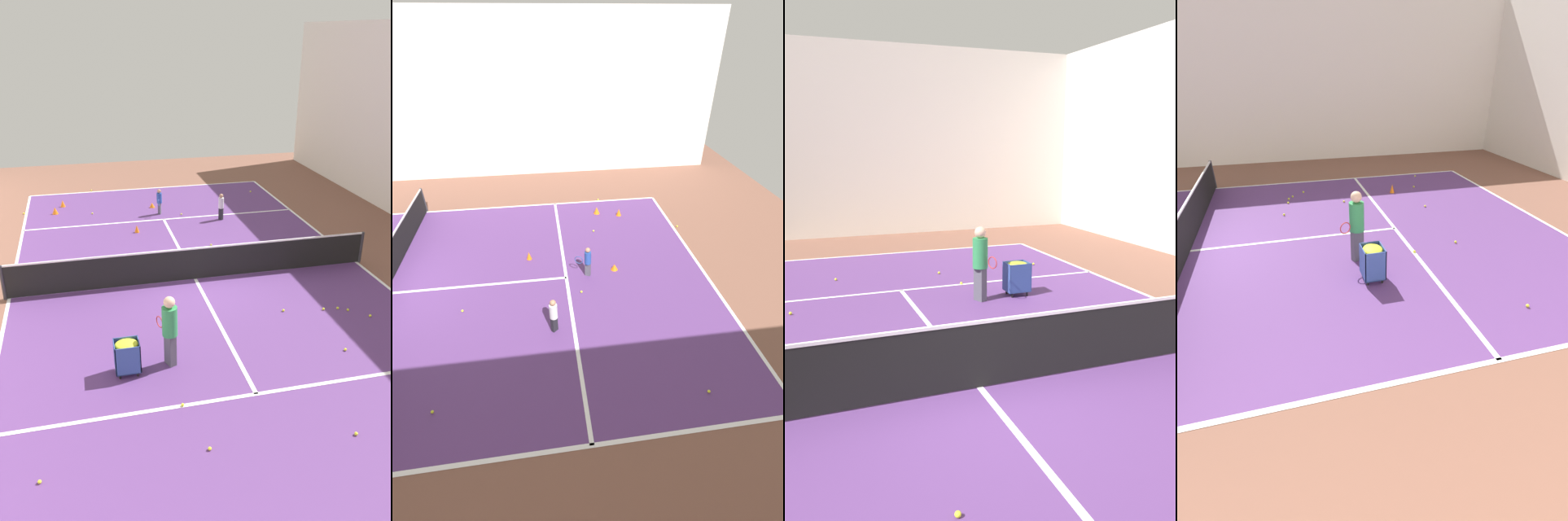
{
  "view_description": "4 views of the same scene",
  "coord_description": "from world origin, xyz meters",
  "views": [
    {
      "loc": [
        3.23,
        13.63,
        6.99
      ],
      "look_at": [
        0.0,
        0.0,
        0.63
      ],
      "focal_mm": 35.0,
      "sensor_mm": 36.0,
      "label": 1
    },
    {
      "loc": [
        -8.95,
        -4.99,
        7.01
      ],
      "look_at": [
        0.04,
        -6.3,
        0.59
      ],
      "focal_mm": 24.0,
      "sensor_mm": 36.0,
      "label": 2
    },
    {
      "loc": [
        -2.46,
        -6.52,
        3.52
      ],
      "look_at": [
        1.56,
        4.1,
        0.96
      ],
      "focal_mm": 35.0,
      "sensor_mm": 36.0,
      "label": 3
    },
    {
      "loc": [
        8.95,
        2.5,
        4.19
      ],
      "look_at": [
        2.55,
        4.22,
        0.48
      ],
      "focal_mm": 24.0,
      "sensor_mm": 36.0,
      "label": 4
    }
  ],
  "objects": [
    {
      "name": "tennis_net",
      "position": [
        0.0,
        0.0,
        0.55
      ],
      "size": [
        11.25,
        0.1,
        1.06
      ],
      "color": "#2D2D33",
      "rests_on": "ground"
    },
    {
      "name": "line_baseline_far",
      "position": [
        0.0,
        10.15,
        0.01
      ],
      "size": [
        10.95,
        0.1,
        0.0
      ],
      "primitive_type": "cube",
      "color": "white",
      "rests_on": "ground"
    },
    {
      "name": "tennis_ball_1",
      "position": [
        -4.99,
        8.15,
        0.04
      ],
      "size": [
        0.07,
        0.07,
        0.07
      ],
      "primitive_type": "sphere",
      "color": "yellow",
      "rests_on": "ground"
    },
    {
      "name": "tennis_ball_7",
      "position": [
        -3.38,
        2.7,
        0.04
      ],
      "size": [
        0.07,
        0.07,
        0.07
      ],
      "primitive_type": "sphere",
      "color": "yellow",
      "rests_on": "ground"
    },
    {
      "name": "tennis_ball_5",
      "position": [
        4.35,
        6.93,
        0.04
      ],
      "size": [
        0.07,
        0.07,
        0.07
      ],
      "primitive_type": "sphere",
      "color": "yellow",
      "rests_on": "ground"
    },
    {
      "name": "tennis_ball_2",
      "position": [
        -2.61,
        4.56,
        0.04
      ],
      "size": [
        0.07,
        0.07,
        0.07
      ],
      "primitive_type": "sphere",
      "color": "yellow",
      "rests_on": "ground"
    },
    {
      "name": "ground_plane",
      "position": [
        0.0,
        0.0,
        0.0
      ],
      "size": [
        32.05,
        32.05,
        0.0
      ],
      "primitive_type": "plane",
      "color": "brown"
    },
    {
      "name": "line_service_far",
      "position": [
        0.0,
        5.58,
        0.01
      ],
      "size": [
        10.95,
        0.1,
        0.0
      ],
      "primitive_type": "cube",
      "color": "white",
      "rests_on": "ground"
    },
    {
      "name": "tennis_ball_15",
      "position": [
        -1.44,
        7.14,
        0.04
      ],
      "size": [
        0.07,
        0.07,
        0.07
      ],
      "primitive_type": "sphere",
      "color": "yellow",
      "rests_on": "ground"
    },
    {
      "name": "line_sideline_left",
      "position": [
        -5.47,
        0.0,
        0.01
      ],
      "size": [
        0.1,
        20.3,
        0.0
      ],
      "primitive_type": "cube",
      "color": "white",
      "rests_on": "ground"
    },
    {
      "name": "tennis_ball_17",
      "position": [
        1.36,
        6.87,
        0.04
      ],
      "size": [
        0.07,
        0.07,
        0.07
      ],
      "primitive_type": "sphere",
      "color": "yellow",
      "rests_on": "ground"
    },
    {
      "name": "ball_cart",
      "position": [
        2.55,
        4.22,
        0.58
      ],
      "size": [
        0.56,
        0.47,
        0.83
      ],
      "color": "#2D478C",
      "rests_on": "ground"
    },
    {
      "name": "tennis_ball_6",
      "position": [
        1.59,
        5.59,
        0.04
      ],
      "size": [
        0.07,
        0.07,
        0.07
      ],
      "primitive_type": "sphere",
      "color": "yellow",
      "rests_on": "ground"
    },
    {
      "name": "tennis_ball_10",
      "position": [
        -4.03,
        3.28,
        0.04
      ],
      "size": [
        0.07,
        0.07,
        0.07
      ],
      "primitive_type": "sphere",
      "color": "yellow",
      "rests_on": "ground"
    },
    {
      "name": "training_cone_0",
      "position": [
        -3.18,
        6.53,
        0.17
      ],
      "size": [
        0.18,
        0.18,
        0.32
      ],
      "primitive_type": "cone",
      "color": "orange",
      "rests_on": "ground"
    },
    {
      "name": "hall_enclosure_left",
      "position": [
        -9.42,
        0.0,
        3.7
      ],
      "size": [
        0.15,
        28.35,
        7.41
      ],
      "color": "silver",
      "rests_on": "ground"
    },
    {
      "name": "tennis_ball_11",
      "position": [
        -3.61,
        2.85,
        0.04
      ],
      "size": [
        0.07,
        0.07,
        0.07
      ],
      "primitive_type": "sphere",
      "color": "yellow",
      "rests_on": "ground"
    },
    {
      "name": "line_centre_service",
      "position": [
        0.0,
        0.0,
        0.01
      ],
      "size": [
        0.1,
        11.17,
        0.0
      ],
      "primitive_type": "cube",
      "color": "white",
      "rests_on": "ground"
    },
    {
      "name": "tennis_ball_16",
      "position": [
        -3.58,
        7.55,
        0.04
      ],
      "size": [
        0.07,
        0.07,
        0.07
      ],
      "primitive_type": "sphere",
      "color": "yellow",
      "rests_on": "ground"
    },
    {
      "name": "tennis_ball_3",
      "position": [
        -1.88,
        2.47,
        0.04
      ],
      "size": [
        0.07,
        0.07,
        0.07
      ],
      "primitive_type": "sphere",
      "color": "yellow",
      "rests_on": "ground"
    },
    {
      "name": "court_playing_area",
      "position": [
        0.0,
        0.0,
        0.0
      ],
      "size": [
        10.95,
        20.3,
        0.0
      ],
      "color": "#563370",
      "rests_on": "ground"
    },
    {
      "name": "coach_at_net",
      "position": [
        1.56,
        4.1,
        1.0
      ],
      "size": [
        0.47,
        0.67,
        1.74
      ],
      "rotation": [
        0.0,
        0.0,
        -1.19
      ],
      "color": "#4C4C56",
      "rests_on": "ground"
    },
    {
      "name": "tennis_ball_9",
      "position": [
        -2.98,
        2.66,
        0.04
      ],
      "size": [
        0.07,
        0.07,
        0.07
      ],
      "primitive_type": "sphere",
      "color": "yellow",
      "rests_on": "ground"
    }
  ]
}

